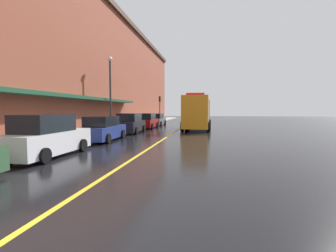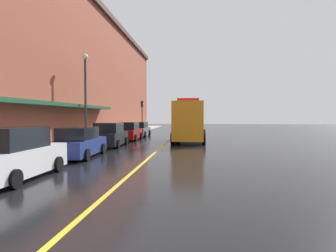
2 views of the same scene
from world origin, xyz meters
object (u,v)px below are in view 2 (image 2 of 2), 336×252
(parked_car_2, at_px, (79,143))
(parked_car_3, at_px, (110,135))
(parked_car_5, at_px, (139,129))
(parking_meter_0, at_px, (19,144))
(traffic_light_near, at_px, (142,110))
(street_lamp_left, at_px, (85,89))
(parked_car_1, at_px, (15,155))
(utility_truck, at_px, (190,122))
(parked_car_4, at_px, (128,132))

(parked_car_2, distance_m, parked_car_3, 5.90)
(parked_car_5, bearing_deg, parking_meter_0, 176.99)
(traffic_light_near, bearing_deg, street_lamp_left, -91.86)
(parked_car_2, bearing_deg, parked_car_1, 177.52)
(parked_car_3, bearing_deg, traffic_light_near, 2.21)
(parked_car_1, height_order, parked_car_5, parked_car_1)
(parked_car_5, height_order, traffic_light_near, traffic_light_near)
(parked_car_3, relative_size, utility_truck, 0.56)
(parked_car_3, height_order, parked_car_5, parked_car_3)
(parked_car_5, distance_m, street_lamp_left, 11.76)
(parked_car_2, bearing_deg, parked_car_4, -2.35)
(parked_car_3, distance_m, traffic_light_near, 20.90)
(parking_meter_0, bearing_deg, parked_car_2, 68.71)
(parked_car_5, bearing_deg, street_lamp_left, 170.33)
(parked_car_3, distance_m, street_lamp_left, 4.09)
(parked_car_2, xyz_separation_m, parked_car_4, (0.06, 11.82, 0.02))
(parked_car_1, height_order, traffic_light_near, traffic_light_near)
(parked_car_5, distance_m, parking_meter_0, 20.84)
(parked_car_2, height_order, street_lamp_left, street_lamp_left)
(parked_car_4, height_order, parking_meter_0, parked_car_4)
(utility_truck, bearing_deg, parked_car_3, -48.30)
(parked_car_2, height_order, utility_truck, utility_truck)
(parked_car_2, relative_size, utility_truck, 0.61)
(parked_car_5, bearing_deg, parked_car_1, -179.27)
(parked_car_4, relative_size, traffic_light_near, 1.08)
(parking_meter_0, bearing_deg, parked_car_4, 84.64)
(parked_car_1, xyz_separation_m, parked_car_5, (0.14, 23.17, -0.13))
(parked_car_3, xyz_separation_m, traffic_light_near, (-1.33, 20.73, 2.31))
(utility_truck, relative_size, traffic_light_near, 1.88)
(parked_car_5, relative_size, utility_truck, 0.55)
(street_lamp_left, bearing_deg, parking_meter_0, -86.49)
(parked_car_3, xyz_separation_m, parked_car_4, (0.05, 5.92, -0.03))
(parked_car_1, height_order, parking_meter_0, parked_car_1)
(parked_car_2, bearing_deg, parked_car_3, -2.17)
(parked_car_1, distance_m, parked_car_2, 5.95)
(parking_meter_0, distance_m, traffic_light_near, 30.25)
(parked_car_1, bearing_deg, parked_car_5, -0.26)
(parked_car_1, height_order, parked_car_2, parked_car_1)
(parked_car_5, relative_size, parking_meter_0, 3.36)
(parked_car_1, relative_size, utility_truck, 0.60)
(parked_car_1, relative_size, street_lamp_left, 0.69)
(parked_car_1, height_order, parked_car_3, parked_car_1)
(parked_car_1, xyz_separation_m, parked_car_3, (0.05, 11.84, -0.05))
(street_lamp_left, bearing_deg, parked_car_2, -72.35)
(parked_car_2, distance_m, utility_truck, 12.51)
(parked_car_5, bearing_deg, traffic_light_near, 9.70)
(parked_car_4, relative_size, utility_truck, 0.57)
(traffic_light_near, bearing_deg, parked_car_2, -87.15)
(utility_truck, height_order, parking_meter_0, utility_truck)
(traffic_light_near, bearing_deg, parking_meter_0, -90.12)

